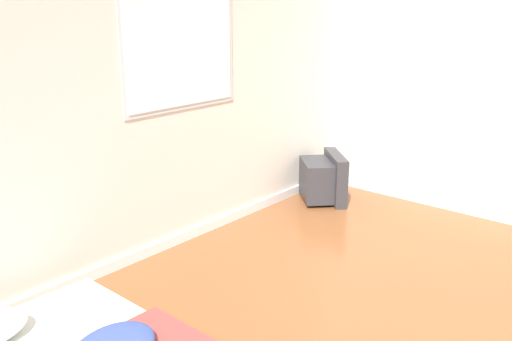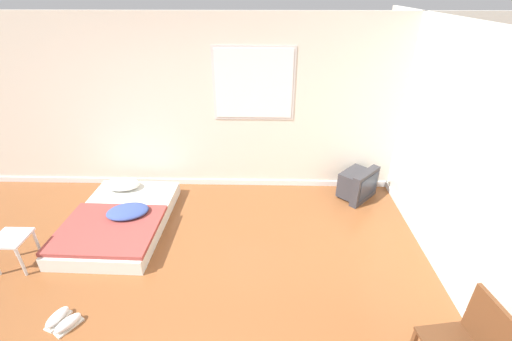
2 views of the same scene
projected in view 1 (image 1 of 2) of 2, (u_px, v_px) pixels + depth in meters
The scene contains 2 objects.
wall_back at pixel (90, 103), 3.94m from camera, with size 8.40×0.08×2.60m.
crt_tv at pixel (324, 179), 5.78m from camera, with size 0.65×0.66×0.48m.
Camera 1 is at (-2.22, -0.72, 1.99)m, focal length 40.00 mm.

